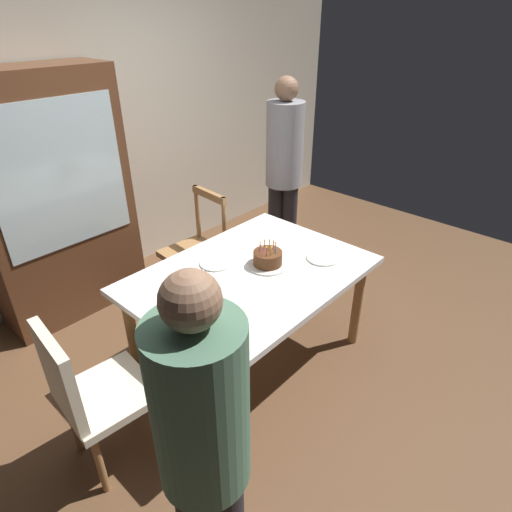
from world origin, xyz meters
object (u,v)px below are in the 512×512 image
object	(u,v)px
plate_far_side	(216,263)
person_guest	(284,167)
chair_upholstered	(89,392)
person_celebrant	(204,445)
dining_table	(251,283)
birthday_cake	(268,259)
chair_spindle_back	(196,252)
china_cabinet	(55,201)
plate_near_guest	(323,258)
plate_near_celebrant	(232,317)

from	to	relation	value
plate_far_side	person_guest	bearing A→B (deg)	19.06
chair_upholstered	person_celebrant	bearing A→B (deg)	-89.51
dining_table	birthday_cake	xyz separation A→B (m)	(0.14, -0.02, 0.13)
chair_spindle_back	china_cabinet	size ratio (longest dim) A/B	0.50
chair_upholstered	plate_near_guest	bearing A→B (deg)	-10.72
birthday_cake	person_guest	world-z (taller)	person_guest
plate_near_guest	person_guest	size ratio (longest dim) A/B	0.13
dining_table	china_cabinet	size ratio (longest dim) A/B	0.80
chair_spindle_back	person_celebrant	xyz separation A→B (m)	(-1.40, -1.70, 0.47)
dining_table	birthday_cake	bearing A→B (deg)	-9.52
plate_far_side	chair_spindle_back	bearing A→B (deg)	61.72
person_guest	plate_far_side	bearing A→B (deg)	-160.94
plate_near_celebrant	person_guest	xyz separation A→B (m)	(1.57, 0.92, 0.26)
person_guest	birthday_cake	bearing A→B (deg)	-145.66
plate_near_celebrant	plate_near_guest	xyz separation A→B (m)	(0.87, 0.00, 0.00)
plate_far_side	chair_upholstered	distance (m)	1.11
plate_far_side	birthday_cake	bearing A→B (deg)	-51.32
plate_far_side	chair_spindle_back	world-z (taller)	chair_spindle_back
plate_near_celebrant	chair_spindle_back	world-z (taller)	chair_spindle_back
plate_far_side	chair_spindle_back	size ratio (longest dim) A/B	0.23
plate_far_side	plate_near_celebrant	bearing A→B (deg)	-124.87
birthday_cake	person_celebrant	size ratio (longest dim) A/B	0.17
dining_table	plate_far_side	world-z (taller)	plate_far_side
person_guest	plate_near_guest	bearing A→B (deg)	-127.34
dining_table	plate_far_side	size ratio (longest dim) A/B	6.91
chair_spindle_back	person_celebrant	size ratio (longest dim) A/B	0.58
chair_spindle_back	china_cabinet	world-z (taller)	china_cabinet
plate_near_celebrant	person_guest	distance (m)	1.84
plate_near_guest	person_celebrant	size ratio (longest dim) A/B	0.14
chair_spindle_back	dining_table	bearing A→B (deg)	-106.54
birthday_cake	chair_spindle_back	world-z (taller)	chair_spindle_back
dining_table	person_guest	world-z (taller)	person_guest
dining_table	plate_near_guest	distance (m)	0.53
chair_upholstered	chair_spindle_back	bearing A→B (deg)	29.80
birthday_cake	chair_spindle_back	size ratio (longest dim) A/B	0.29
chair_upholstered	person_celebrant	xyz separation A→B (m)	(0.01, -0.90, 0.39)
plate_near_guest	person_celebrant	distance (m)	1.71
china_cabinet	plate_near_guest	bearing A→B (deg)	-61.95
plate_far_side	china_cabinet	size ratio (longest dim) A/B	0.12
person_celebrant	birthday_cake	bearing A→B (deg)	32.50
chair_upholstered	dining_table	bearing A→B (deg)	-2.91
birthday_cake	china_cabinet	xyz separation A→B (m)	(-0.64, 1.58, 0.16)
plate_far_side	chair_upholstered	xyz separation A→B (m)	(-1.07, -0.19, -0.21)
birthday_cake	plate_near_celebrant	size ratio (longest dim) A/B	1.27
plate_near_celebrant	person_guest	bearing A→B (deg)	30.21
chair_upholstered	person_guest	bearing A→B (deg)	14.88
dining_table	chair_spindle_back	xyz separation A→B (m)	(0.26, 0.86, -0.20)
person_guest	dining_table	bearing A→B (deg)	-149.86
chair_spindle_back	chair_upholstered	distance (m)	1.62
plate_far_side	plate_near_guest	distance (m)	0.72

